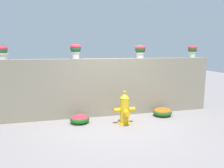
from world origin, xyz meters
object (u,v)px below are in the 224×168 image
object	(u,v)px
potted_plant_2	(140,50)
flower_bush_right	(80,119)
fire_hydrant	(125,109)
potted_plant_0	(2,52)
potted_plant_1	(76,49)
flower_bush_left	(163,112)
potted_plant_3	(192,50)

from	to	relation	value
potted_plant_2	flower_bush_right	world-z (taller)	potted_plant_2
potted_plant_2	fire_hydrant	bearing A→B (deg)	-129.40
potted_plant_0	potted_plant_1	bearing A→B (deg)	-0.71
potted_plant_0	potted_plant_2	size ratio (longest dim) A/B	0.88
potted_plant_0	flower_bush_left	size ratio (longest dim) A/B	0.66
potted_plant_2	fire_hydrant	world-z (taller)	potted_plant_2
potted_plant_2	potted_plant_3	xyz separation A→B (m)	(1.79, 0.03, 0.00)
potted_plant_3	flower_bush_right	size ratio (longest dim) A/B	0.79
potted_plant_1	flower_bush_left	bearing A→B (deg)	-13.24
potted_plant_3	potted_plant_1	bearing A→B (deg)	-179.97
potted_plant_2	potted_plant_0	bearing A→B (deg)	179.27
potted_plant_2	flower_bush_right	xyz separation A→B (m)	(-1.89, -0.59, -1.80)
potted_plant_2	potted_plant_1	bearing A→B (deg)	179.25
potted_plant_0	fire_hydrant	size ratio (longest dim) A/B	0.42
potted_plant_1	flower_bush_right	distance (m)	1.91
potted_plant_2	flower_bush_right	bearing A→B (deg)	-162.70
fire_hydrant	flower_bush_right	xyz separation A→B (m)	(-1.13, 0.33, -0.27)
potted_plant_1	flower_bush_right	size ratio (longest dim) A/B	0.84
potted_plant_1	potted_plant_3	distance (m)	3.69
potted_plant_0	flower_bush_left	xyz separation A→B (m)	(4.30, -0.59, -1.75)
fire_hydrant	potted_plant_0	bearing A→B (deg)	162.26
potted_plant_3	flower_bush_right	world-z (taller)	potted_plant_3
potted_plant_2	fire_hydrant	size ratio (longest dim) A/B	0.47
potted_plant_3	potted_plant_2	bearing A→B (deg)	-179.14
potted_plant_3	fire_hydrant	size ratio (longest dim) A/B	0.46
flower_bush_left	flower_bush_right	distance (m)	2.41
potted_plant_0	flower_bush_left	bearing A→B (deg)	-7.87
potted_plant_0	potted_plant_1	xyz separation A→B (m)	(1.87, -0.02, 0.06)
potted_plant_0	fire_hydrant	xyz separation A→B (m)	(3.02, -0.97, -1.48)
potted_plant_1	fire_hydrant	xyz separation A→B (m)	(1.15, -0.94, -1.54)
potted_plant_0	flower_bush_left	distance (m)	4.68
fire_hydrant	potted_plant_2	bearing A→B (deg)	50.60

